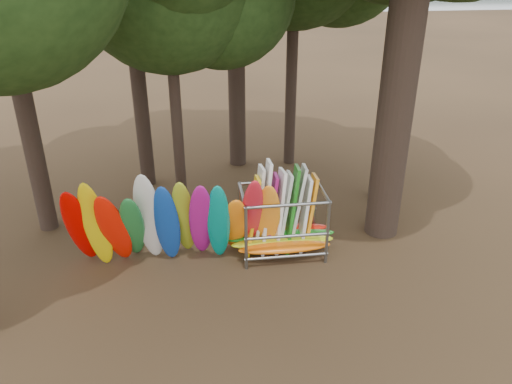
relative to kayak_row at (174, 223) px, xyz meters
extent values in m
plane|color=#47331E|center=(1.88, -0.03, -1.35)|extent=(120.00, 120.00, 0.00)
plane|color=gray|center=(1.88, 59.97, -1.35)|extent=(160.00, 160.00, 0.00)
cylinder|color=black|center=(-4.05, 2.68, 4.38)|extent=(0.55, 0.55, 11.46)
cylinder|color=black|center=(-1.10, 5.66, 3.85)|extent=(0.53, 0.53, 10.40)
cylinder|color=black|center=(2.45, 7.15, 4.55)|extent=(0.66, 0.66, 11.80)
cylinder|color=black|center=(4.56, 6.98, 3.62)|extent=(0.43, 0.43, 9.94)
cylinder|color=black|center=(0.17, 3.56, 2.97)|extent=(0.36, 0.36, 8.63)
cylinder|color=black|center=(6.98, 3.42, 4.73)|extent=(0.46, 0.46, 12.15)
ellipsoid|color=#D40200|center=(-2.48, 0.14, -0.01)|extent=(0.83, 1.49, 2.78)
ellipsoid|color=#E0BF0A|center=(-2.02, -0.04, 0.09)|extent=(0.81, 1.13, 2.95)
ellipsoid|color=#F51303|center=(-1.56, -0.13, -0.01)|extent=(0.95, 1.78, 2.82)
ellipsoid|color=#1F7132|center=(-1.11, -0.01, -0.07)|extent=(0.83, 1.94, 2.72)
ellipsoid|color=beige|center=(-0.65, 0.05, 0.17)|extent=(0.82, 1.33, 3.11)
ellipsoid|color=navy|center=(-0.19, -0.01, -0.02)|extent=(0.78, 1.14, 2.73)
ellipsoid|color=#93A41E|center=(0.27, 0.13, 0.04)|extent=(0.72, 1.61, 2.91)
ellipsoid|color=#A81380|center=(0.73, -0.09, 0.04)|extent=(0.67, 1.65, 2.91)
ellipsoid|color=#028075|center=(1.19, -0.17, 0.00)|extent=(0.69, 1.34, 2.81)
ellipsoid|color=orange|center=(1.65, 0.11, -0.24)|extent=(0.74, 1.62, 2.37)
ellipsoid|color=red|center=(2.10, 0.01, 0.07)|extent=(0.63, 1.85, 2.98)
ellipsoid|color=orange|center=(2.56, 0.05, -0.07)|extent=(0.88, 1.51, 2.67)
ellipsoid|color=orange|center=(3.02, -0.17, -0.93)|extent=(2.64, 0.55, 0.24)
ellipsoid|color=#C2D01B|center=(3.02, 0.13, -0.93)|extent=(2.99, 0.55, 0.24)
ellipsoid|color=#1B7D1D|center=(3.02, 0.46, -0.93)|extent=(3.24, 0.55, 0.24)
ellipsoid|color=red|center=(3.02, 0.81, -0.93)|extent=(3.01, 0.55, 0.24)
cube|color=yellow|center=(2.17, 0.40, -0.19)|extent=(0.48, 0.77, 2.33)
cube|color=silver|center=(2.36, 0.57, -0.07)|extent=(0.40, 0.80, 2.58)
cube|color=white|center=(2.55, 0.40, 0.04)|extent=(0.35, 0.79, 2.80)
cube|color=#99196F|center=(2.73, 0.56, -0.20)|extent=(0.41, 0.75, 2.32)
cube|color=white|center=(2.92, 0.39, -0.10)|extent=(0.38, 0.80, 2.52)
cube|color=white|center=(3.11, 0.60, -0.19)|extent=(0.47, 0.77, 2.34)
cube|color=#1A7018|center=(3.30, 0.37, -0.06)|extent=(0.42, 0.77, 2.61)
cube|color=silver|center=(3.49, 0.58, -0.09)|extent=(0.56, 0.75, 2.53)
cube|color=silver|center=(3.68, 0.38, -0.23)|extent=(0.37, 0.74, 2.27)
cube|color=orange|center=(3.87, 0.56, -0.24)|extent=(0.39, 0.75, 2.23)
camera|label=1|loc=(0.60, -11.88, 6.62)|focal=35.00mm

